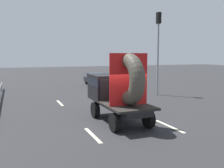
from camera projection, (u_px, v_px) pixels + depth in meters
ground_plane at (123, 123)px, 12.28m from camera, size 120.00×120.00×0.00m
flatbed_truck at (117, 88)px, 12.60m from camera, size 2.02×4.44×3.46m
distant_sedan at (96, 79)px, 27.69m from camera, size 1.75×4.09×1.33m
traffic_light at (158, 43)px, 20.52m from camera, size 0.42×0.36×6.84m
lane_dash_left_near at (93, 135)px, 10.46m from camera, size 0.16×2.09×0.01m
lane_dash_left_far at (60, 103)px, 17.46m from camera, size 0.16×2.07×0.01m
lane_dash_right_near at (169, 126)px, 11.79m from camera, size 0.16×2.28×0.01m
lane_dash_right_far at (110, 100)px, 18.81m from camera, size 0.16×2.85×0.01m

